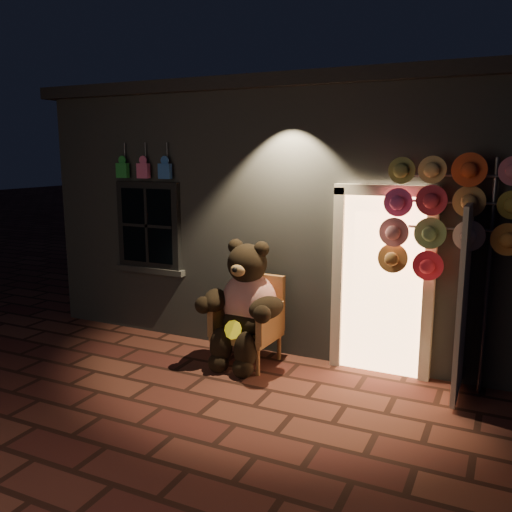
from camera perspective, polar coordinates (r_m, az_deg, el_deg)
The scene contains 5 objects.
ground at distance 5.89m, azimuth -3.98°, elevation -14.73°, with size 60.00×60.00×0.00m, color brown.
shop_building at distance 9.04m, azimuth 8.45°, elevation 5.59°, with size 7.30×5.95×3.51m.
wicker_armchair at distance 6.68m, azimuth -0.57°, elevation -6.67°, with size 0.77×0.70×1.07m.
teddy_bear at distance 6.50m, azimuth -1.15°, elevation -5.17°, with size 1.12×0.89×1.54m.
hat_rack at distance 5.96m, azimuth 19.41°, elevation 4.26°, with size 1.42×0.22×2.51m.
Camera 1 is at (2.64, -4.62, 2.54)m, focal length 38.00 mm.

